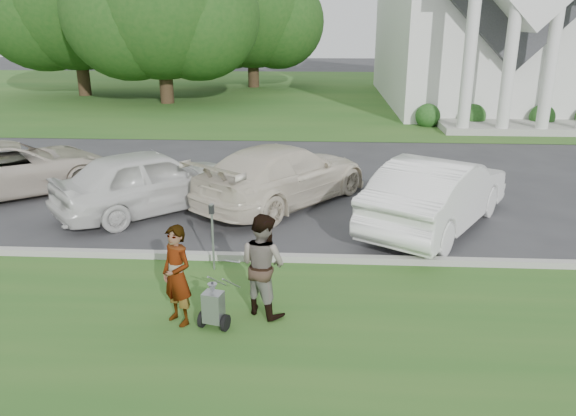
# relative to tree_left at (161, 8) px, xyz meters

# --- Properties ---
(ground) EXTENTS (120.00, 120.00, 0.00)m
(ground) POSITION_rel_tree_left_xyz_m (8.01, -21.99, -5.11)
(ground) COLOR #333335
(ground) RESTS_ON ground
(grass_strip) EXTENTS (80.00, 7.00, 0.01)m
(grass_strip) POSITION_rel_tree_left_xyz_m (8.01, -24.99, -5.11)
(grass_strip) COLOR #285A1F
(grass_strip) RESTS_ON ground
(church_lawn) EXTENTS (80.00, 30.00, 0.01)m
(church_lawn) POSITION_rel_tree_left_xyz_m (8.01, 5.01, -5.11)
(church_lawn) COLOR #285A1F
(church_lawn) RESTS_ON ground
(curb) EXTENTS (80.00, 0.18, 0.15)m
(curb) POSITION_rel_tree_left_xyz_m (8.01, -21.44, -5.04)
(curb) COLOR #9E9E93
(curb) RESTS_ON ground
(tree_left) EXTENTS (10.63, 8.40, 9.71)m
(tree_left) POSITION_rel_tree_left_xyz_m (0.00, 0.00, 0.00)
(tree_left) COLOR #332316
(tree_left) RESTS_ON ground
(tree_back) EXTENTS (9.61, 7.60, 8.89)m
(tree_back) POSITION_rel_tree_left_xyz_m (4.00, 8.00, -0.38)
(tree_back) COLOR #332316
(tree_back) RESTS_ON ground
(striping_cart) EXTENTS (0.59, 0.96, 0.84)m
(striping_cart) POSITION_rel_tree_left_xyz_m (7.13, -24.03, -4.75)
(striping_cart) COLOR black
(striping_cart) RESTS_ON ground
(person_left) EXTENTS (0.71, 0.67, 1.62)m
(person_left) POSITION_rel_tree_left_xyz_m (6.54, -23.89, -4.30)
(person_left) COLOR #999999
(person_left) RESTS_ON ground
(person_right) EXTENTS (1.05, 1.01, 1.71)m
(person_right) POSITION_rel_tree_left_xyz_m (7.84, -23.49, -4.26)
(person_right) COLOR #999999
(person_right) RESTS_ON ground
(parking_meter_near) EXTENTS (0.10, 0.09, 1.34)m
(parking_meter_near) POSITION_rel_tree_left_xyz_m (6.73, -21.90, -4.27)
(parking_meter_near) COLOR gray
(parking_meter_near) RESTS_ON ground
(car_a) EXTENTS (5.61, 5.18, 1.46)m
(car_a) POSITION_rel_tree_left_xyz_m (0.37, -17.32, -4.38)
(car_a) COLOR beige
(car_a) RESTS_ON ground
(car_b) EXTENTS (4.78, 4.53, 1.60)m
(car_b) POSITION_rel_tree_left_xyz_m (4.56, -18.57, -4.31)
(car_b) COLOR silver
(car_b) RESTS_ON ground
(car_c) EXTENTS (4.91, 5.57, 1.55)m
(car_c) POSITION_rel_tree_left_xyz_m (7.80, -17.70, -4.34)
(car_c) COLOR beige
(car_c) RESTS_ON ground
(car_d) EXTENTS (4.14, 5.18, 1.65)m
(car_d) POSITION_rel_tree_left_xyz_m (11.42, -19.27, -4.28)
(car_d) COLOR white
(car_d) RESTS_ON ground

